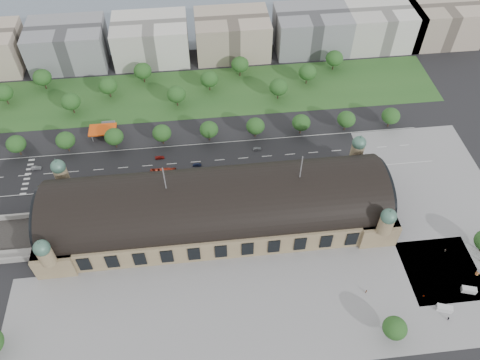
{
  "coord_description": "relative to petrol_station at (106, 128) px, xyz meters",
  "views": [
    {
      "loc": [
        -3.81,
        -125.33,
        169.33
      ],
      "look_at": [
        11.36,
        11.19,
        14.0
      ],
      "focal_mm": 35.0,
      "sensor_mm": 36.0,
      "label": 1
    }
  ],
  "objects": [
    {
      "name": "tree_row_7",
      "position": [
        101.91,
        -12.28,
        4.48
      ],
      "size": [
        9.6,
        9.6,
        11.52
      ],
      "color": "#2D2116",
      "rests_on": "ground"
    },
    {
      "name": "tree_belt_7",
      "position": [
        56.91,
        29.72,
        5.1
      ],
      "size": [
        10.4,
        10.4,
        12.48
      ],
      "color": "#2D2116",
      "rests_on": "ground"
    },
    {
      "name": "tree_belt_5",
      "position": [
        18.91,
        41.72,
        5.1
      ],
      "size": [
        10.4,
        10.4,
        12.48
      ],
      "color": "#2D2116",
      "rests_on": "ground"
    },
    {
      "name": "plaza_south",
      "position": [
        63.91,
        -109.28,
        -2.95
      ],
      "size": [
        190.0,
        48.0,
        0.12
      ],
      "primitive_type": "cube",
      "color": "gray",
      "rests_on": "ground"
    },
    {
      "name": "tree_row_1",
      "position": [
        -42.09,
        -12.28,
        4.48
      ],
      "size": [
        9.6,
        9.6,
        11.52
      ],
      "color": "#2D2116",
      "rests_on": "ground"
    },
    {
      "name": "tree_plaza_s",
      "position": [
        113.91,
        -125.28,
        3.86
      ],
      "size": [
        9.0,
        9.0,
        10.64
      ],
      "color": "#2D2116",
      "rests_on": "ground"
    },
    {
      "name": "station",
      "position": [
        53.91,
        -65.28,
        7.33
      ],
      "size": [
        150.0,
        48.4,
        44.3
      ],
      "color": "#93805B",
      "rests_on": "ground"
    },
    {
      "name": "tree_belt_1",
      "position": [
        -57.09,
        29.72,
        5.1
      ],
      "size": [
        10.4,
        10.4,
        12.48
      ],
      "color": "#2D2116",
      "rests_on": "ground"
    },
    {
      "name": "office_4",
      "position": [
        73.91,
        67.72,
        9.05
      ],
      "size": [
        45.0,
        32.0,
        24.0
      ],
      "primitive_type": "cube",
      "color": "#B2A08C",
      "rests_on": "ground"
    },
    {
      "name": "road_slab",
      "position": [
        33.91,
        -27.28,
        -2.95
      ],
      "size": [
        260.0,
        26.0,
        0.1
      ],
      "primitive_type": "cube",
      "color": "black",
      "rests_on": "ground"
    },
    {
      "name": "traffic_car_3",
      "position": [
        28.04,
        -22.88,
        -2.28
      ],
      "size": [
        4.69,
        2.06,
        1.34
      ],
      "primitive_type": "imported",
      "rotation": [
        0.0,
        0.0,
        1.61
      ],
      "color": "maroon",
      "rests_on": "ground"
    },
    {
      "name": "parked_car_5",
      "position": [
        21.54,
        -42.75,
        -2.24
      ],
      "size": [
        5.58,
        4.74,
        1.42
      ],
      "primitive_type": "imported",
      "rotation": [
        0.0,
        0.0,
        -1.0
      ],
      "color": "#92959A",
      "rests_on": "ground"
    },
    {
      "name": "tree_belt_2",
      "position": [
        -38.09,
        41.72,
        5.1
      ],
      "size": [
        10.4,
        10.4,
        12.48
      ],
      "color": "#2D2116",
      "rests_on": "ground"
    },
    {
      "name": "bus_east",
      "position": [
        78.28,
        -38.28,
        -1.32
      ],
      "size": [
        11.91,
        3.89,
        3.26
      ],
      "primitive_type": "imported",
      "rotation": [
        0.0,
        0.0,
        1.47
      ],
      "color": "#BBB5AD",
      "rests_on": "ground"
    },
    {
      "name": "pedestrian_2",
      "position": [
        149.02,
        -91.65,
        -2.07
      ],
      "size": [
        0.8,
        0.98,
        1.76
      ],
      "primitive_type": "imported",
      "rotation": [
        0.0,
        0.0,
        1.99
      ],
      "color": "gray",
      "rests_on": "ground"
    },
    {
      "name": "office_6",
      "position": [
        168.91,
        67.72,
        9.05
      ],
      "size": [
        45.0,
        32.0,
        24.0
      ],
      "primitive_type": "cube",
      "color": "silver",
      "rests_on": "ground"
    },
    {
      "name": "tree_row_8",
      "position": [
        125.91,
        -12.28,
        4.48
      ],
      "size": [
        9.6,
        9.6,
        11.52
      ],
      "color": "#2D2116",
      "rests_on": "ground"
    },
    {
      "name": "pedestrian_1",
      "position": [
        109.86,
        -106.97,
        -1.97
      ],
      "size": [
        0.8,
        0.86,
        1.97
      ],
      "primitive_type": "imported",
      "rotation": [
        0.0,
        0.0,
        0.94
      ],
      "color": "gray",
      "rests_on": "ground"
    },
    {
      "name": "tree_row_9",
      "position": [
        149.91,
        -12.28,
        4.48
      ],
      "size": [
        9.6,
        9.6,
        11.52
      ],
      "color": "#2D2116",
      "rests_on": "ground"
    },
    {
      "name": "ground",
      "position": [
        53.91,
        -65.28,
        -2.95
      ],
      "size": [
        900.0,
        900.0,
        0.0
      ],
      "primitive_type": "plane",
      "color": "black",
      "rests_on": "ground"
    },
    {
      "name": "advertising_column",
      "position": [
        157.41,
        -103.98,
        -1.45
      ],
      "size": [
        1.52,
        1.52,
        2.88
      ],
      "color": "#CB3A32",
      "rests_on": "ground"
    },
    {
      "name": "office_3",
      "position": [
        23.91,
        67.72,
        9.05
      ],
      "size": [
        45.0,
        32.0,
        24.0
      ],
      "primitive_type": "cube",
      "color": "silver",
      "rests_on": "ground"
    },
    {
      "name": "bus_west",
      "position": [
        30.06,
        -34.32,
        -1.16
      ],
      "size": [
        12.97,
        3.61,
        3.58
      ],
      "primitive_type": "imported",
      "rotation": [
        0.0,
        0.0,
        1.52
      ],
      "color": "red",
      "rests_on": "ground"
    },
    {
      "name": "parked_car_3",
      "position": [
        -10.25,
        -44.28,
        -2.16
      ],
      "size": [
        4.95,
        3.7,
        1.57
      ],
      "primitive_type": "imported",
      "rotation": [
        0.0,
        0.0,
        -1.11
      ],
      "color": "#5A5C62",
      "rests_on": "ground"
    },
    {
      "name": "office_7",
      "position": [
        208.91,
        67.72,
        9.05
      ],
      "size": [
        45.0,
        32.0,
        24.0
      ],
      "primitive_type": "cube",
      "color": "#B2A08C",
      "rests_on": "ground"
    },
    {
      "name": "tree_row_5",
      "position": [
        53.91,
        -12.28,
        4.48
      ],
      "size": [
        9.6,
        9.6,
        11.52
      ],
      "color": "#2D2116",
      "rests_on": "ground"
    },
    {
      "name": "pedestrian_3",
      "position": [
        131.96,
        -111.35,
        -2.18
      ],
      "size": [
        1.0,
        0.7,
        1.55
      ],
      "primitive_type": "imported",
      "rotation": [
        0.0,
        0.0,
        2.82
      ],
      "color": "gray",
      "rests_on": "ground"
    },
    {
      "name": "traffic_car_6",
      "position": [
        121.46,
        -37.28,
        -2.14
      ],
      "size": [
        5.9,
        2.83,
        1.62
      ],
      "primitive_type": "imported",
      "rotation": [
        0.0,
        0.0,
        -1.55
      ],
      "color": "white",
      "rests_on": "ground"
    },
    {
      "name": "traffic_car_5",
      "position": [
        77.67,
        -22.13,
        -2.25
      ],
      "size": [
        4.27,
        1.58,
        1.4
      ],
      "primitive_type": "imported",
      "rotation": [
        0.0,
        0.0,
        1.6
      ],
      "color": "#56595E",
      "rests_on": "ground"
    },
    {
      "name": "grass_belt",
      "position": [
        38.91,
        27.72,
        -2.95
      ],
      "size": [
        300.0,
        45.0,
        0.1
      ],
      "primitive_type": "cube",
      "color": "#275321",
      "rests_on": "ground"
    },
    {
      "name": "tree_row_2",
      "position": [
        -18.09,
        -12.28,
        4.48
      ],
      "size": [
        9.6,
        9.6,
        11.52
      ],
      "color": "#2D2116",
      "rests_on": "ground"
    },
    {
      "name": "tree_row_4",
      "position": [
        29.91,
        -12.28,
        4.48
      ],
      "size": [
        9.6,
        9.6,
        11.52
      ],
      "color": "#2D2116",
      "rests_on": "ground"
    },
    {
      "name": "tree_belt_4",
      "position": [
        -0.09,
        29.72,
        5.1
      ],
      "size": [
        10.4,
        10.4,
        12.48
      ],
      "color": "#2D2116",
      "rests_on": "ground"
    },
    {
      "name": "pedestrian_4",
      "position": [
        137.6,
        -121.59,
        -2.02
      ],
      "size": [
        0.86,
        1.3,
        1.86
      ],
      "primitive_type": "imported",
      "rotation": [
        0.0,
        0.0,
        4.4
      ],
      "color": "gray",
      "rests_on": "ground"
    },
    {
      "name": "office_2",
      "position": [
        -26.09,
        67.72,
        9.05
      ],
      "size": [
        45.0,
        32.0,
        24.0
      ],
      "primitive_type": "cube",
      "color": "gray",
      "rests_on": "ground"
    },
    {
      "name": "tree_belt_6",
      "position": [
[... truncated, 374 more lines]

